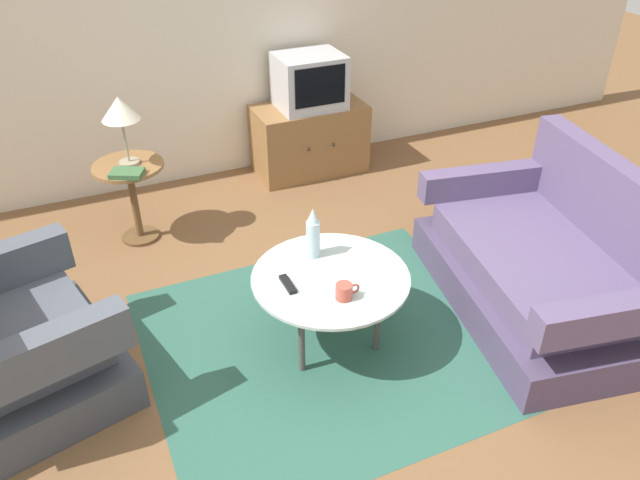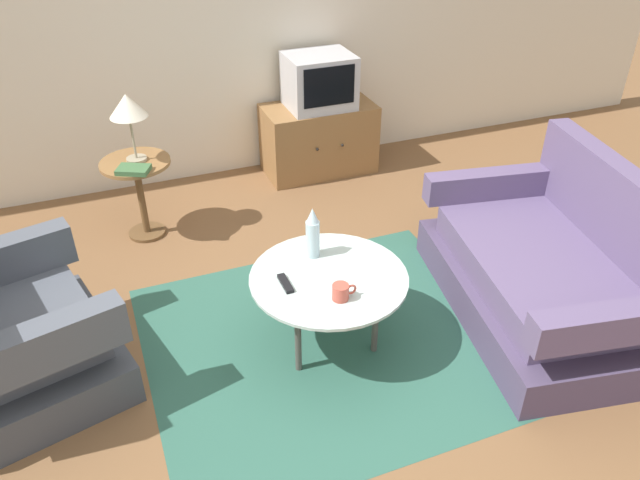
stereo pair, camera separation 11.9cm
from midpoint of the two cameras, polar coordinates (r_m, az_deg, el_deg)
name	(u,v)px [view 1 (the left image)]	position (r m, az deg, el deg)	size (l,w,h in m)	color
ground_plane	(324,354)	(3.58, -0.60, -10.46)	(16.00, 16.00, 0.00)	brown
back_wall	(191,12)	(5.14, -12.52, 19.82)	(9.00, 0.12, 2.70)	beige
area_rug	(330,342)	(3.66, -0.03, -9.38)	(2.04, 1.84, 0.00)	#2D5B4C
armchair	(10,348)	(3.54, -27.47, -8.82)	(1.05, 1.15, 0.96)	#3E424B
couch	(547,266)	(3.98, 19.39, -2.32)	(1.23, 1.74, 0.92)	#4B3E5C
coffee_table	(331,281)	(3.37, -0.01, -3.85)	(0.86, 0.86, 0.48)	#B2C6C1
side_table	(132,186)	(4.55, -17.67, 4.73)	(0.48, 0.48, 0.59)	olive
tv_stand	(309,139)	(5.38, -1.62, 9.28)	(0.93, 0.51, 0.59)	olive
television	(309,81)	(5.19, -1.67, 14.41)	(0.53, 0.45, 0.43)	#B7B7BC
table_lamp	(120,111)	(4.34, -18.70, 11.19)	(0.25, 0.25, 0.47)	#9E937A
vase	(313,233)	(3.43, -1.64, 0.59)	(0.08, 0.08, 0.31)	silver
mug	(345,291)	(3.17, 1.20, -4.76)	(0.13, 0.09, 0.09)	#B74C3D
tv_remote_dark	(288,284)	(3.28, -4.01, -4.09)	(0.04, 0.16, 0.02)	black
book	(127,173)	(4.32, -18.10, 5.86)	(0.25, 0.22, 0.03)	#3D663D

